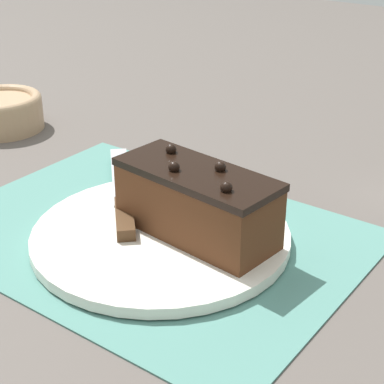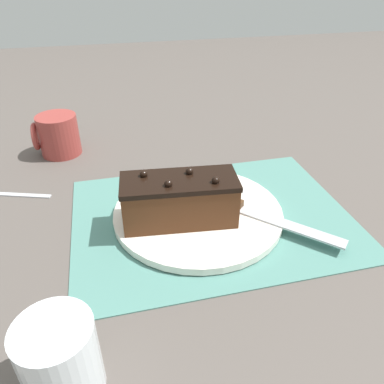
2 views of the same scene
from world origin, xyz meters
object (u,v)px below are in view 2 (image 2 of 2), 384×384
object	(u,v)px
drinking_glass	(60,359)
coffee_mug	(58,135)
dessert_fork	(4,194)
serving_knife	(242,208)
cake_plate	(198,213)
chocolate_cake	(180,200)

from	to	relation	value
drinking_glass	coffee_mug	xyz separation A→B (m)	(0.03, -0.56, -0.00)
coffee_mug	dessert_fork	world-z (taller)	coffee_mug
coffee_mug	serving_knife	bearing A→B (deg)	133.63
cake_plate	chocolate_cake	size ratio (longest dim) A/B	1.52
cake_plate	serving_knife	bearing A→B (deg)	165.03
cake_plate	serving_knife	size ratio (longest dim) A/B	1.44
coffee_mug	drinking_glass	bearing A→B (deg)	93.58
drinking_glass	coffee_mug	world-z (taller)	drinking_glass
drinking_glass	dessert_fork	distance (m)	0.43
cake_plate	serving_knife	xyz separation A→B (m)	(-0.07, 0.02, 0.01)
cake_plate	chocolate_cake	bearing A→B (deg)	28.21
coffee_mug	dessert_fork	distance (m)	0.18
cake_plate	drinking_glass	size ratio (longest dim) A/B	3.09
chocolate_cake	drinking_glass	bearing A→B (deg)	54.29
serving_knife	dessert_fork	size ratio (longest dim) A/B	1.32
cake_plate	dessert_fork	size ratio (longest dim) A/B	1.91
cake_plate	chocolate_cake	distance (m)	0.06
drinking_glass	serving_knife	bearing A→B (deg)	-139.59
cake_plate	coffee_mug	bearing A→B (deg)	-52.08
drinking_glass	chocolate_cake	bearing A→B (deg)	-125.71
chocolate_cake	dessert_fork	size ratio (longest dim) A/B	1.26
serving_knife	coffee_mug	distance (m)	0.45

